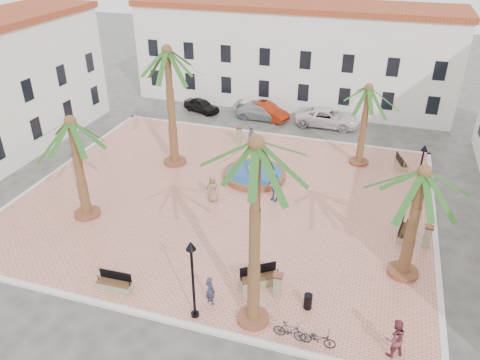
{
  "coord_description": "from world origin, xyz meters",
  "views": [
    {
      "loc": [
        8.88,
        -24.82,
        16.14
      ],
      "look_at": [
        1.0,
        0.0,
        1.6
      ],
      "focal_mm": 35.0,
      "sensor_mm": 36.0,
      "label": 1
    }
  ],
  "objects": [
    {
      "name": "lamppost_e",
      "position": [
        11.81,
        3.27,
        2.85
      ],
      "size": [
        0.43,
        0.43,
        3.99
      ],
      "color": "black",
      "rests_on": "plaza"
    },
    {
      "name": "palm_e",
      "position": [
        11.21,
        -4.44,
        5.32
      ],
      "size": [
        5.09,
        5.09,
        6.31
      ],
      "color": "brown",
      "rests_on": "plaza"
    },
    {
      "name": "bollard_se",
      "position": [
        5.43,
        -7.96,
        0.83
      ],
      "size": [
        0.5,
        0.5,
        1.31
      ],
      "rotation": [
        0.0,
        0.0,
        0.07
      ],
      "color": "gray",
      "rests_on": "plaza"
    },
    {
      "name": "bicycle_a",
      "position": [
        7.79,
        -10.4,
        0.56
      ],
      "size": [
        1.55,
        0.55,
        0.81
      ],
      "primitive_type": "imported",
      "rotation": [
        0.0,
        0.0,
        1.56
      ],
      "color": "black",
      "rests_on": "plaza"
    },
    {
      "name": "lamppost_s",
      "position": [
        2.13,
        -10.4,
        3.02
      ],
      "size": [
        0.46,
        0.46,
        4.24
      ],
      "color": "black",
      "rests_on": "plaza"
    },
    {
      "name": "pedestrian_north",
      "position": [
        -0.78,
        8.75,
        0.97
      ],
      "size": [
        0.82,
        1.16,
        1.63
      ],
      "primitive_type": "imported",
      "rotation": [
        0.0,
        0.0,
        1.36
      ],
      "color": "#46464B",
      "rests_on": "plaza"
    },
    {
      "name": "cyclist_b",
      "position": [
        10.84,
        -9.92,
        1.08
      ],
      "size": [
        1.14,
        1.06,
        1.86
      ],
      "primitive_type": "imported",
      "rotation": [
        0.0,
        0.0,
        3.66
      ],
      "color": "brown",
      "rests_on": "plaza"
    },
    {
      "name": "bollard_n",
      "position": [
        -1.75,
        8.43,
        0.87
      ],
      "size": [
        0.57,
        0.57,
        1.39
      ],
      "rotation": [
        0.0,
        0.0,
        0.16
      ],
      "color": "gray",
      "rests_on": "plaza"
    },
    {
      "name": "car_white",
      "position": [
        4.5,
        14.62,
        0.77
      ],
      "size": [
        5.57,
        2.62,
        1.54
      ],
      "primitive_type": "imported",
      "rotation": [
        0.0,
        0.0,
        1.56
      ],
      "color": "white",
      "rests_on": "ground"
    },
    {
      "name": "fountain",
      "position": [
        1.07,
        3.15,
        0.46
      ],
      "size": [
        4.39,
        4.39,
        2.27
      ],
      "color": "brown",
      "rests_on": "plaza"
    },
    {
      "name": "bench_ne",
      "position": [
        10.94,
        7.97,
        0.41
      ],
      "size": [
        1.01,
        1.81,
        0.91
      ],
      "rotation": [
        0.0,
        0.0,
        1.87
      ],
      "color": "gray",
      "rests_on": "plaza"
    },
    {
      "name": "bicycle_b",
      "position": [
        6.56,
        -10.4,
        0.6
      ],
      "size": [
        1.51,
        0.51,
        0.89
      ],
      "primitive_type": "imported",
      "rotation": [
        0.0,
        0.0,
        1.51
      ],
      "color": "black",
      "rests_on": "plaza"
    },
    {
      "name": "bench_s",
      "position": [
        -2.32,
        -9.95,
        0.42
      ],
      "size": [
        1.82,
        0.62,
        0.95
      ],
      "rotation": [
        0.0,
        0.0,
        0.04
      ],
      "color": "gray",
      "rests_on": "plaza"
    },
    {
      "name": "bench_se",
      "position": [
        4.38,
        -7.46,
        0.45
      ],
      "size": [
        2.0,
        1.66,
        1.06
      ],
      "rotation": [
        0.0,
        0.0,
        0.61
      ],
      "color": "gray",
      "rests_on": "plaza"
    },
    {
      "name": "palm_nw",
      "position": [
        -5.23,
        3.52,
        7.66
      ],
      "size": [
        5.41,
        5.41,
        8.8
      ],
      "color": "brown",
      "rests_on": "plaza"
    },
    {
      "name": "pedestrian_fountain_a",
      "position": [
        -0.62,
        -0.68,
        1.06
      ],
      "size": [
        0.98,
        0.73,
        1.82
      ],
      "primitive_type": "imported",
      "rotation": [
        0.0,
        0.0,
        0.18
      ],
      "color": "#927559",
      "rests_on": "plaza"
    },
    {
      "name": "ground",
      "position": [
        0.0,
        0.0,
        0.0
      ],
      "size": [
        120.0,
        120.0,
        0.0
      ],
      "primitive_type": "plane",
      "color": "#56544F",
      "rests_on": "ground"
    },
    {
      "name": "pedestrian_fountain_b",
      "position": [
        3.15,
        0.62,
        1.09
      ],
      "size": [
        1.2,
        0.83,
        1.89
      ],
      "primitive_type": "imported",
      "rotation": [
        0.0,
        0.0,
        -0.37
      ],
      "color": "navy",
      "rests_on": "plaza"
    },
    {
      "name": "plaza",
      "position": [
        0.0,
        0.0,
        0.07
      ],
      "size": [
        26.0,
        22.0,
        0.15
      ],
      "primitive_type": "cube",
      "color": "#E18B75",
      "rests_on": "ground"
    },
    {
      "name": "kerb_s",
      "position": [
        0.0,
        -11.0,
        0.08
      ],
      "size": [
        26.3,
        0.3,
        0.16
      ],
      "primitive_type": "cube",
      "color": "silver",
      "rests_on": "ground"
    },
    {
      "name": "car_red",
      "position": [
        -1.14,
        14.69,
        0.73
      ],
      "size": [
        4.67,
        3.2,
        1.46
      ],
      "primitive_type": "imported",
      "rotation": [
        0.0,
        0.0,
        1.15
      ],
      "color": "maroon",
      "rests_on": "ground"
    },
    {
      "name": "pedestrian_east",
      "position": [
        12.4,
        4.33,
        1.06
      ],
      "size": [
        0.86,
        1.77,
        1.83
      ],
      "primitive_type": "imported",
      "rotation": [
        0.0,
        0.0,
        -1.37
      ],
      "color": "#73665A",
      "rests_on": "plaza"
    },
    {
      "name": "palm_ne",
      "position": [
        7.91,
        7.68,
        5.26
      ],
      "size": [
        4.59,
        4.59,
        6.15
      ],
      "color": "brown",
      "rests_on": "plaza"
    },
    {
      "name": "palm_sw",
      "position": [
        -7.45,
        -4.59,
        5.54
      ],
      "size": [
        5.13,
        5.13,
        6.55
      ],
      "color": "brown",
      "rests_on": "plaza"
    },
    {
      "name": "car_black",
      "position": [
        -7.46,
        14.49,
        0.63
      ],
      "size": [
        3.98,
        2.66,
        1.26
      ],
      "primitive_type": "imported",
      "rotation": [
        0.0,
        0.0,
        1.22
      ],
      "color": "black",
      "rests_on": "ground"
    },
    {
      "name": "palm_s",
      "position": [
        4.75,
        -9.85,
        8.13
      ],
      "size": [
        4.73,
        4.73,
        9.19
      ],
      "color": "brown",
      "rests_on": "plaza"
    },
    {
      "name": "kerb_e",
      "position": [
        13.0,
        0.0,
        0.08
      ],
      "size": [
        0.3,
        22.3,
        0.16
      ],
      "primitive_type": "cube",
      "color": "silver",
      "rests_on": "ground"
    },
    {
      "name": "bollard_e",
      "position": [
        12.4,
        -1.62,
        0.85
      ],
      "size": [
        0.5,
        0.5,
        1.34
      ],
      "rotation": [
        0.0,
        0.0,
        -0.05
      ],
      "color": "gray",
      "rests_on": "plaza"
    },
    {
      "name": "kerb_w",
      "position": [
        -13.0,
        0.0,
        0.08
      ],
      "size": [
        0.3,
        22.3,
        0.16
      ],
      "primitive_type": "cube",
      "color": "silver",
      "rests_on": "ground"
    },
    {
      "name": "kerb_n",
      "position": [
        0.0,
        11.0,
        0.08
      ],
      "size": [
        26.3,
        0.3,
        0.16
      ],
      "primitive_type": "cube",
      "color": "silver",
      "rests_on": "ground"
    },
    {
      "name": "litter_bin",
      "position": [
        6.98,
        -8.33,
        0.54
      ],
      "size": [
        0.4,
        0.4,
        0.78
      ],
      "primitive_type": "cylinder",
      "color": "black",
      "rests_on": "plaza"
    },
    {
      "name": "cyclist_a",
      "position": [
        2.52,
        -9.42,
        0.93
      ],
      "size": [
        0.67,
        0.57,
        1.57
      ],
      "primitive_type": "imported",
      "rotation": [
        0.0,
        0.0,
        2.73
      ],
      "color": "#2D2F48",
      "rests_on": "plaza"
    },
    {
      "name": "bench_e",
      "position": [
        11.2,
        -1.03,
        0.41
      ],
      "size": [
        0.82,
        1.82,
        0.93
      ],
      "rotation": [
        0.0,
        0.0,
        1.41
      ],
      "color": "gray",
      "rests_on": "plaza"
    },
    {
      "name": "building_north",
      "position": [
        -0.0,
        19.99,
        4.77
      ],
      "size": [
        30.4,
        7.4,
        9.5
      ],
      "color": "white",
      "rests_on": "ground"
    },
    {
      "name": "car_silver",
      "position": [
        -1.52,
        14.44,
        0.7
      ],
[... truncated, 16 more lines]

